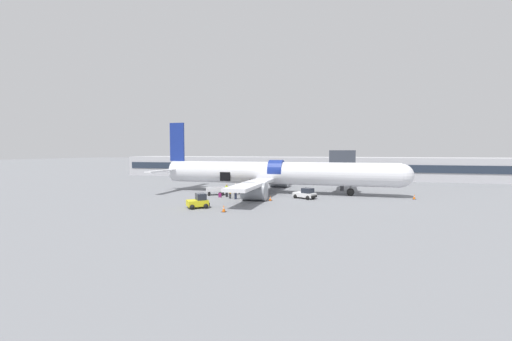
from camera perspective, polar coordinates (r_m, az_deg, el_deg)
name	(u,v)px	position (r m, az deg, el deg)	size (l,w,h in m)	color
ground_plane	(264,199)	(42.04, 1.39, -5.27)	(500.00, 500.00, 0.00)	slate
terminal_strip	(301,167)	(78.55, 8.27, 0.60)	(92.00, 11.07, 5.02)	#B2B2B7
jet_bridge_stub	(342,162)	(51.98, 15.43, 1.57)	(3.83, 8.34, 6.58)	#4C4C51
airplane	(273,174)	(48.29, 3.11, -0.60)	(38.86, 31.02, 11.17)	silver
baggage_tug_lead	(198,202)	(36.30, -10.44, -5.61)	(2.83, 2.74, 1.64)	yellow
baggage_tug_mid	(305,194)	(43.18, 8.96, -4.23)	(3.37, 2.71, 1.45)	white
baggage_cart_loading	(216,191)	(46.49, -7.24, -3.74)	(3.74, 2.44, 1.15)	silver
ground_crew_loader_a	(230,193)	(42.83, -4.75, -4.02)	(0.50, 0.50, 1.55)	#2D2D33
ground_crew_loader_b	(239,188)	(47.18, -3.02, -3.26)	(0.53, 0.53, 1.64)	black
ground_crew_driver	(236,192)	(42.21, -3.73, -3.91)	(0.54, 0.63, 1.84)	#1E2338
ground_crew_supervisor	(236,189)	(46.49, -3.74, -3.35)	(0.57, 0.49, 1.66)	#2D2D33
ground_crew_helper	(245,190)	(45.36, -2.10, -3.49)	(0.59, 0.48, 1.70)	#2D2D33
ground_crew_marshal	(227,190)	(44.37, -5.34, -3.60)	(0.47, 0.62, 1.79)	black
suitcase_on_tarmac_upright	(220,195)	(44.19, -6.56, -4.45)	(0.43, 0.26, 0.75)	#721951
safety_cone_nose	(414,197)	(47.15, 26.82, -4.31)	(0.44, 0.44, 0.68)	black
safety_cone_engine_left	(224,209)	(33.56, -5.88, -6.90)	(0.50, 0.50, 0.76)	black
safety_cone_wingtip	(270,198)	(40.93, 2.61, -5.10)	(0.49, 0.49, 0.63)	black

